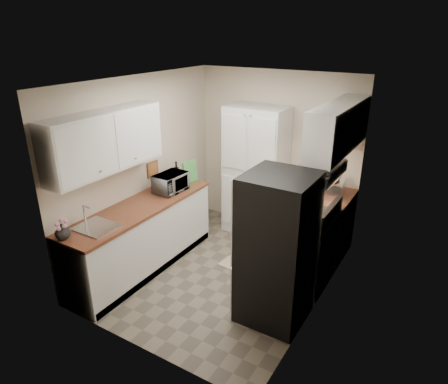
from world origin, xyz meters
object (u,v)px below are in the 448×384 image
at_px(pantry_cabinet, 255,172).
at_px(wine_bottle, 177,173).
at_px(refrigerator, 277,249).
at_px(toaster_oven, 332,188).
at_px(electric_range, 304,248).
at_px(microwave, 171,183).

relative_size(pantry_cabinet, wine_bottle, 6.62).
relative_size(pantry_cabinet, refrigerator, 1.18).
xyz_separation_m(wine_bottle, toaster_oven, (2.10, 0.71, -0.04)).
distance_m(electric_range, microwave, 2.01).
xyz_separation_m(refrigerator, wine_bottle, (-2.01, 0.88, 0.22)).
height_order(pantry_cabinet, electric_range, pantry_cabinet).
distance_m(electric_range, toaster_oven, 0.96).
bearing_deg(wine_bottle, microwave, -67.07).
xyz_separation_m(refrigerator, microwave, (-1.88, 0.58, 0.20)).
distance_m(pantry_cabinet, refrigerator, 2.07).
height_order(electric_range, wine_bottle, wine_bottle).
relative_size(pantry_cabinet, electric_range, 1.77).
height_order(microwave, toaster_oven, microwave).
distance_m(refrigerator, toaster_oven, 1.60).
xyz_separation_m(pantry_cabinet, wine_bottle, (-0.87, -0.85, 0.07)).
xyz_separation_m(pantry_cabinet, electric_range, (1.17, -0.93, -0.52)).
distance_m(wine_bottle, toaster_oven, 2.22).
xyz_separation_m(electric_range, microwave, (-1.92, -0.22, 0.57)).
relative_size(microwave, toaster_oven, 1.21).
bearing_deg(refrigerator, pantry_cabinet, 123.46).
distance_m(electric_range, refrigerator, 0.88).
relative_size(electric_range, microwave, 2.42).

